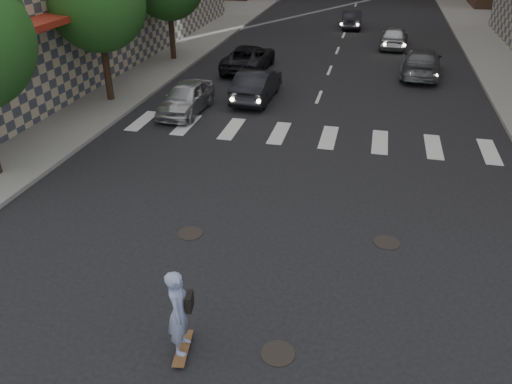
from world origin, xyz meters
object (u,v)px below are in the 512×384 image
traffic_car_b (422,62)px  traffic_car_c (249,58)px  traffic_car_a (257,84)px  traffic_car_e (351,19)px  skateboarder (180,312)px  silver_sedan (186,98)px  traffic_car_d (394,36)px

traffic_car_b → traffic_car_c: bearing=11.8°
traffic_car_a → traffic_car_b: size_ratio=0.88×
traffic_car_c → traffic_car_e: (4.84, 14.00, -0.03)m
skateboarder → silver_sedan: (-4.84, 13.35, -0.36)m
traffic_car_c → traffic_car_e: 14.81m
silver_sedan → traffic_car_d: size_ratio=0.93×
traffic_car_b → traffic_car_e: 13.78m
skateboarder → silver_sedan: skateboarder is taller
traffic_car_a → traffic_car_d: bearing=-115.7°
traffic_car_c → traffic_car_e: size_ratio=1.24×
skateboarder → traffic_car_b: (5.63, 21.90, -0.31)m
silver_sedan → traffic_car_c: bearing=84.2°
traffic_car_c → traffic_car_d: bearing=-136.5°
traffic_car_b → traffic_car_d: traffic_car_b is taller
silver_sedan → traffic_car_c: 7.59m
silver_sedan → traffic_car_c: traffic_car_c is taller
traffic_car_c → traffic_car_d: (8.09, 7.75, 0.03)m
skateboarder → traffic_car_a: bearing=89.3°
traffic_car_a → skateboarder: bearing=99.1°
traffic_car_a → traffic_car_b: traffic_car_b is taller
traffic_car_e → traffic_car_a: bearing=75.3°
traffic_car_e → traffic_car_b: bearing=104.6°
traffic_car_a → traffic_car_d: size_ratio=1.04×
traffic_car_c → traffic_car_a: bearing=107.9°
traffic_car_d → skateboarder: bearing=85.9°
traffic_car_d → traffic_car_c: bearing=48.1°
silver_sedan → traffic_car_b: traffic_car_b is taller
skateboarder → traffic_car_e: bearing=79.7°
traffic_car_b → traffic_car_e: size_ratio=1.25×
skateboarder → traffic_car_d: size_ratio=0.46×
silver_sedan → traffic_car_b: 13.52m
silver_sedan → traffic_car_c: size_ratio=0.79×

